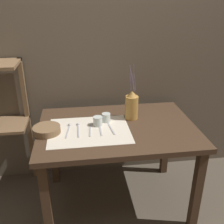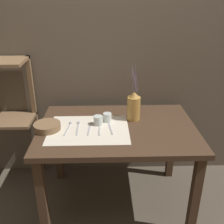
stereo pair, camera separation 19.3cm
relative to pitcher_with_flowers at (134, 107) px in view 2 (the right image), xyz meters
The scene contains 13 objects.
ground_plane 0.86m from the pitcher_with_flowers, 137.82° to the right, with size 12.00×12.00×0.00m, color brown.
stone_wall_back 0.55m from the pitcher_with_flowers, 108.50° to the left, with size 7.00×0.06×2.40m.
wooden_table 0.27m from the pitcher_with_flowers, 137.82° to the right, with size 1.18×0.82×0.73m.
linen_cloth 0.40m from the pitcher_with_flowers, 154.62° to the right, with size 0.59×0.46×0.00m.
pitcher_with_flowers is the anchor object (origin of this frame).
wooden_bowl 0.68m from the pitcher_with_flowers, 166.34° to the right, with size 0.20×0.20×0.05m.
glass_tumbler_near 0.30m from the pitcher_with_flowers, 161.63° to the right, with size 0.07×0.07×0.07m.
glass_tumbler_far 0.22m from the pitcher_with_flowers, behind, with size 0.07×0.07×0.07m.
spoon_outer 0.52m from the pitcher_with_flowers, 167.95° to the right, with size 0.04×0.21×0.02m.
spoon_inner 0.45m from the pitcher_with_flowers, 166.29° to the right, with size 0.02×0.21×0.02m.
fork_inner 0.39m from the pitcher_with_flowers, 154.42° to the right, with size 0.03×0.19×0.00m.
fork_outer 0.33m from the pitcher_with_flowers, 147.97° to the right, with size 0.02×0.19×0.00m.
knife_center 0.27m from the pitcher_with_flowers, 139.69° to the right, with size 0.04×0.19×0.00m.
Camera 2 is at (-0.09, -1.76, 1.65)m, focal length 42.00 mm.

